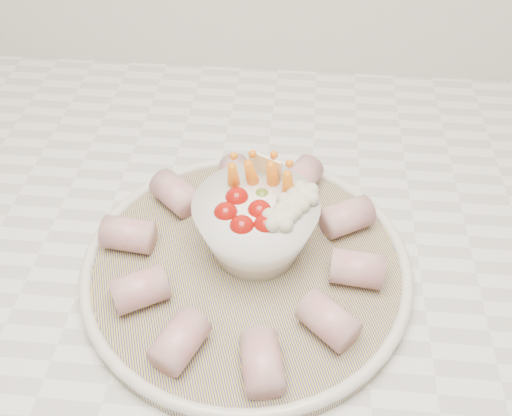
{
  "coord_description": "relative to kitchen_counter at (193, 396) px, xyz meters",
  "views": [
    {
      "loc": [
        0.15,
        1.0,
        1.38
      ],
      "look_at": [
        0.11,
        1.38,
        0.99
      ],
      "focal_mm": 40.0,
      "sensor_mm": 36.0,
      "label": 1
    }
  ],
  "objects": [
    {
      "name": "serving_platter",
      "position": [
        0.11,
        -0.09,
        0.47
      ],
      "size": [
        0.42,
        0.42,
        0.02
      ],
      "color": "navy",
      "rests_on": "kitchen_counter"
    },
    {
      "name": "cured_meat_rolls",
      "position": [
        0.11,
        -0.09,
        0.49
      ],
      "size": [
        0.28,
        0.29,
        0.03
      ],
      "color": "#A54B58",
      "rests_on": "serving_platter"
    },
    {
      "name": "veggie_bowl",
      "position": [
        0.12,
        -0.07,
        0.51
      ],
      "size": [
        0.12,
        0.12,
        0.1
      ],
      "color": "white",
      "rests_on": "serving_platter"
    },
    {
      "name": "kitchen_counter",
      "position": [
        0.0,
        0.0,
        0.0
      ],
      "size": [
        2.04,
        0.62,
        0.92
      ],
      "color": "beige",
      "rests_on": "ground"
    }
  ]
}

